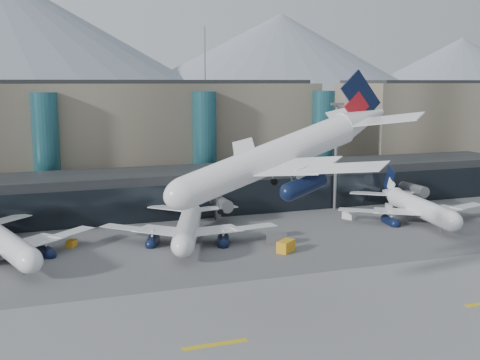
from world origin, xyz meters
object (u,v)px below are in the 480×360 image
Objects in this scene: veh_d at (389,207)px; veh_h at (286,246)px; jet_parked_mid at (189,217)px; lightmast_mid at (336,150)px; jet_parked_right at (413,199)px; veh_c at (277,238)px; veh_b at (72,243)px; hero_jet at (291,144)px; veh_g at (349,216)px.

veh_h reaches higher than veh_d.
veh_d is at bearing -60.40° from jet_parked_mid.
lightmast_mid is 21.59m from jet_parked_right.
veh_c is at bearing -102.18° from jet_parked_mid.
hero_jet is at bearing -120.30° from veh_b.
veh_b is 60.56m from veh_g.
veh_d is 0.96× the size of veh_g.
veh_d is at bearing 47.58° from veh_c.
veh_g is (-13.38, 4.91, -3.70)m from jet_parked_right.
jet_parked_right is at bearing -54.07° from lightmast_mid.
jet_parked_right is at bearing -62.56° from veh_b.
veh_g is (38.39, 4.99, -3.62)m from jet_parked_mid.
veh_b is 38.54m from veh_c.
hero_jet is 44.34m from jet_parked_mid.
veh_h is (14.26, -14.39, -3.36)m from jet_parked_mid.
jet_parked_mid is at bearing 86.43° from hero_jet.
lightmast_mid is 67.83m from hero_jet.
jet_parked_right is at bearing -71.28° from jet_parked_mid.
veh_g is at bearing -58.29° from veh_b.
veh_h is at bearing -116.64° from jet_parked_mid.
lightmast_mid is 6.70× the size of veh_c.
veh_b is at bearing 122.05° from veh_d.
veh_h is at bearing -85.47° from veh_b.
lightmast_mid is 18.80m from veh_d.
hero_jet is 15.69× the size of veh_b.
jet_parked_right is 16.39× the size of veh_b.
jet_parked_right reaches higher than veh_h.
hero_jet is 65.81m from jet_parked_right.
jet_parked_mid is at bearing -158.93° from lightmast_mid.
jet_parked_right is 9.62× the size of veh_h.
jet_parked_mid is 13.94× the size of veh_d.
hero_jet is 61.44m from veh_g.
veh_h reaches higher than veh_b.
veh_b is (-62.63, -13.36, -13.77)m from lightmast_mid.
veh_c reaches higher than veh_b.
jet_parked_mid is at bearing 126.98° from veh_d.
jet_parked_mid is (-40.52, -15.61, -10.01)m from lightmast_mid.
jet_parked_right is 74.01m from veh_b.
jet_parked_right is (11.25, -15.52, -9.93)m from lightmast_mid.
veh_g is at bearing -63.97° from jet_parked_mid.
hero_jet reaches higher than veh_h.
veh_d is (49.11, 50.48, -21.76)m from hero_jet.
veh_g reaches higher than veh_d.
hero_jet is at bearing -123.78° from lightmast_mid.
jet_parked_mid is 17.56m from veh_c.
lightmast_mid is at bearing 48.29° from hero_jet.
jet_parked_right reaches higher than jet_parked_mid.
veh_b is 0.59× the size of veh_c.
veh_c is 41.91m from veh_d.
veh_d is at bearing -6.30° from veh_h.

